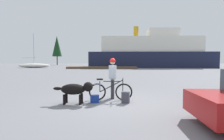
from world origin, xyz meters
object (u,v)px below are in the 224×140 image
(handbag_pannier, at_px, (95,99))
(dog, at_px, (76,89))
(sailboat_moored, at_px, (34,65))
(person_cyclist, at_px, (113,74))
(ferry_boat, at_px, (151,53))
(bicycle, at_px, (110,91))
(backpack, at_px, (126,97))

(handbag_pannier, bearing_deg, dog, -164.88)
(sailboat_moored, bearing_deg, handbag_pannier, -61.17)
(person_cyclist, xyz_separation_m, ferry_boat, (7.43, 32.27, 2.15))
(person_cyclist, xyz_separation_m, handbag_pannier, (-0.65, -0.77, -0.86))
(bicycle, xyz_separation_m, sailboat_moored, (-17.40, 30.19, 0.12))
(dog, xyz_separation_m, sailboat_moored, (-16.16, 30.77, -0.04))
(bicycle, distance_m, handbag_pannier, 0.72)
(dog, height_order, ferry_boat, ferry_boat)
(handbag_pannier, relative_size, sailboat_moored, 0.04)
(dog, distance_m, backpack, 1.86)
(person_cyclist, bearing_deg, ferry_boat, 77.04)
(sailboat_moored, bearing_deg, dog, -62.29)
(dog, relative_size, handbag_pannier, 4.53)
(person_cyclist, height_order, backpack, person_cyclist)
(person_cyclist, relative_size, ferry_boat, 0.06)
(dog, bearing_deg, ferry_boat, 75.25)
(ferry_boat, height_order, sailboat_moored, ferry_boat)
(person_cyclist, distance_m, dog, 1.69)
(backpack, bearing_deg, sailboat_moored, 120.44)
(backpack, xyz_separation_m, sailboat_moored, (-17.99, 30.60, 0.28))
(person_cyclist, distance_m, ferry_boat, 33.18)
(backpack, relative_size, handbag_pannier, 1.32)
(bicycle, height_order, sailboat_moored, sailboat_moored)
(ferry_boat, bearing_deg, handbag_pannier, -103.74)
(handbag_pannier, bearing_deg, person_cyclist, 49.96)
(bicycle, relative_size, handbag_pannier, 5.37)
(bicycle, height_order, backpack, bicycle)
(person_cyclist, relative_size, handbag_pannier, 5.22)
(bicycle, xyz_separation_m, backpack, (0.59, -0.41, -0.16))
(ferry_boat, bearing_deg, backpack, -101.83)
(dog, xyz_separation_m, backpack, (1.82, 0.17, -0.32))
(person_cyclist, xyz_separation_m, dog, (-1.32, -0.95, -0.47))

